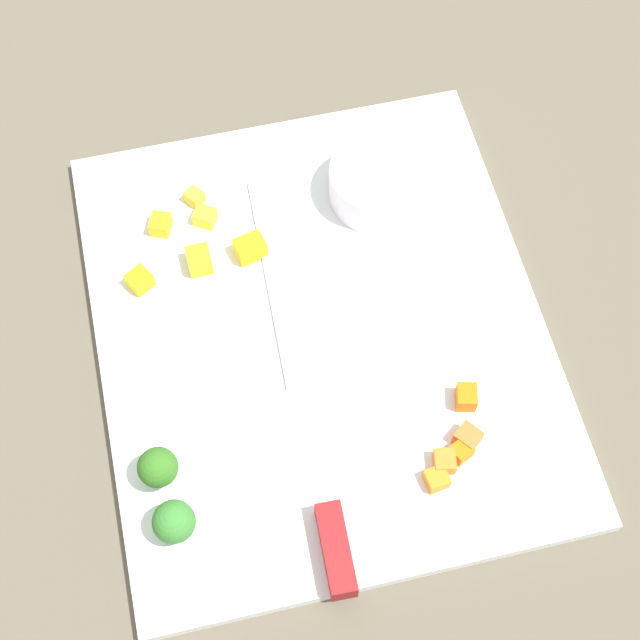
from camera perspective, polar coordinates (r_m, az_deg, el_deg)
ground_plane at (r=0.77m, az=0.00°, el=-0.75°), size 4.00×4.00×0.00m
cutting_board at (r=0.77m, az=0.00°, el=-0.55°), size 0.41×0.35×0.01m
prep_bowl at (r=0.81m, az=3.42°, el=8.02°), size 0.08×0.08×0.03m
chef_knife at (r=0.72m, az=-0.36°, el=-7.09°), size 0.35×0.04×0.02m
carrot_dice_0 at (r=0.73m, az=8.64°, el=-6.82°), size 0.02×0.02×0.01m
carrot_dice_1 at (r=0.74m, az=8.55°, el=-4.49°), size 0.02×0.02×0.02m
carrot_dice_2 at (r=0.71m, az=6.84°, el=-9.23°), size 0.02×0.02×0.01m
carrot_dice_3 at (r=0.72m, az=7.30°, el=-8.22°), size 0.02×0.02×0.01m
carrot_dice_4 at (r=0.72m, az=8.26°, el=-7.62°), size 0.02×0.02×0.01m
pepper_dice_0 at (r=0.82m, az=-7.36°, el=7.15°), size 0.02×0.02×0.01m
pepper_dice_1 at (r=0.81m, az=-6.74°, el=6.00°), size 0.02×0.02×0.01m
pepper_dice_2 at (r=0.79m, az=-10.50°, el=2.30°), size 0.02×0.02×0.01m
pepper_dice_3 at (r=0.79m, az=-4.10°, el=4.21°), size 0.02×0.03×0.02m
pepper_dice_4 at (r=0.79m, az=-7.08°, el=3.49°), size 0.02×0.02×0.02m
pepper_dice_5 at (r=0.81m, az=-9.31°, el=5.53°), size 0.02×0.02×0.01m
broccoli_floret_0 at (r=0.70m, az=-9.46°, el=-8.53°), size 0.03×0.03×0.04m
broccoli_floret_1 at (r=0.69m, az=-8.54°, el=-11.61°), size 0.03×0.03×0.04m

